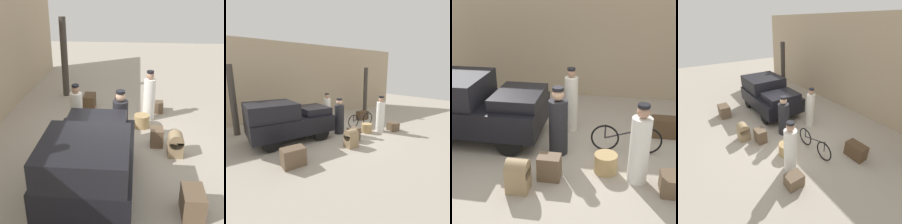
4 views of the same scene
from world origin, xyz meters
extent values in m
plane|color=#A89E8E|center=(0.00, 0.00, 0.00)|extent=(30.00, 30.00, 0.00)
cylinder|color=#38332D|center=(3.94, 2.38, 1.55)|extent=(0.26, 0.26, 3.10)
cylinder|color=black|center=(-1.00, 1.35, 0.32)|extent=(0.64, 0.12, 0.64)
cylinder|color=black|center=(-1.00, -0.37, 0.32)|extent=(0.64, 0.12, 0.64)
cylinder|color=black|center=(-3.02, 1.35, 0.32)|extent=(0.64, 0.12, 0.64)
cylinder|color=black|center=(-3.02, -0.37, 0.32)|extent=(0.64, 0.12, 0.64)
cube|color=black|center=(-2.01, 0.49, 0.67)|extent=(3.25, 1.88, 0.66)
cube|color=black|center=(-2.74, 0.49, 1.31)|extent=(1.79, 1.73, 0.62)
cube|color=black|center=(-0.95, 0.49, 1.14)|extent=(1.14, 1.47, 0.29)
torus|color=black|center=(2.17, 0.23, 0.34)|extent=(0.67, 0.04, 0.67)
torus|color=black|center=(1.18, 0.23, 0.34)|extent=(0.67, 0.04, 0.67)
cylinder|color=#232328|center=(1.67, 0.23, 0.50)|extent=(1.00, 0.04, 0.36)
cylinder|color=#232328|center=(1.18, 0.23, 0.51)|extent=(0.04, 0.04, 0.34)
cylinder|color=#232328|center=(2.17, 0.23, 0.52)|extent=(0.04, 0.04, 0.38)
cylinder|color=tan|center=(1.24, -0.67, 0.21)|extent=(0.49, 0.49, 0.42)
cylinder|color=silver|center=(0.22, 1.23, 0.74)|extent=(0.35, 0.35, 1.48)
sphere|color=#936B51|center=(0.22, 1.23, 1.59)|extent=(0.22, 0.22, 0.22)
cylinder|color=black|center=(0.22, 1.23, 1.70)|extent=(0.21, 0.21, 0.06)
cylinder|color=#232328|center=(0.11, -0.04, 0.66)|extent=(0.43, 0.43, 1.32)
sphere|color=tan|center=(0.11, -0.04, 1.46)|extent=(0.27, 0.27, 0.27)
cylinder|color=black|center=(0.11, -0.04, 1.60)|extent=(0.26, 0.26, 0.07)
cylinder|color=white|center=(1.88, -0.91, 0.71)|extent=(0.39, 0.39, 1.41)
sphere|color=tan|center=(1.88, -0.91, 1.53)|extent=(0.24, 0.24, 0.24)
cylinder|color=black|center=(1.88, -0.91, 1.66)|extent=(0.23, 0.23, 0.07)
cube|color=#4C3823|center=(2.68, 1.23, 0.25)|extent=(0.66, 0.40, 0.51)
cube|color=#937A56|center=(-0.42, -1.57, 0.24)|extent=(0.43, 0.40, 0.48)
cylinder|color=#937A56|center=(-0.42, -1.57, 0.48)|extent=(0.43, 0.40, 0.40)
cube|color=brown|center=(0.10, -1.09, 0.26)|extent=(0.46, 0.35, 0.52)
cube|color=brown|center=(2.49, -1.19, 0.20)|extent=(0.37, 0.49, 0.39)
cube|color=brown|center=(-2.70, -1.68, 0.28)|extent=(0.68, 0.45, 0.56)
camera|label=1|loc=(-7.86, -0.46, 4.51)|focal=50.00mm
camera|label=2|loc=(-4.31, -6.39, 2.71)|focal=28.00mm
camera|label=3|loc=(1.27, -6.39, 3.83)|focal=50.00mm
camera|label=4|loc=(5.29, -3.19, 4.16)|focal=28.00mm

